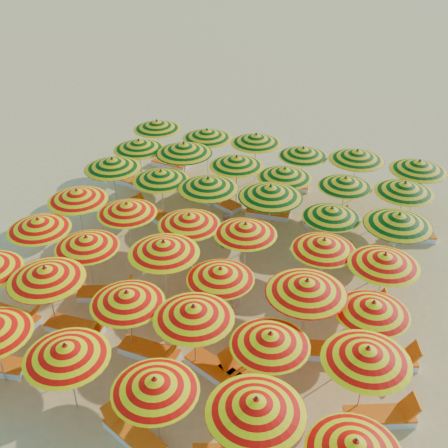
{
  "coord_description": "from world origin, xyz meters",
  "views": [
    {
      "loc": [
        5.69,
        -14.12,
        11.41
      ],
      "look_at": [
        0.0,
        0.5,
        1.6
      ],
      "focal_mm": 45.0,
      "sensor_mm": 36.0,
      "label": 1
    }
  ],
  "objects": [
    {
      "name": "ground",
      "position": [
        0.0,
        0.0,
        0.0
      ],
      "size": [
        120.0,
        120.0,
        0.0
      ],
      "primitive_type": "plane",
      "color": "#E6B566",
      "rests_on": "ground"
    },
    {
      "name": "umbrella_2",
      "position": [
        -1.22,
        -6.57,
        1.93
      ],
      "size": [
        2.34,
        2.34,
        2.19
      ],
      "color": "silver",
      "rests_on": "ground"
    },
    {
      "name": "umbrella_3",
      "position": [
        1.15,
        -6.67,
        1.86
      ],
      "size": [
        2.56,
        2.56,
        2.12
      ],
      "color": "silver",
      "rests_on": "ground"
    },
    {
      "name": "umbrella_4",
      "position": [
        3.45,
        -6.54,
        2.03
      ],
      "size": [
        2.81,
        2.81,
        2.3
      ],
      "color": "silver",
      "rests_on": "ground"
    },
    {
      "name": "umbrella_5",
      "position": [
        5.54,
        -6.64,
        1.85
      ],
      "size": [
        2.04,
        2.04,
        2.1
      ],
      "color": "silver",
      "rests_on": "ground"
    },
    {
      "name": "umbrella_7",
      "position": [
        -3.4,
        -4.36,
        2.04
      ],
      "size": [
        2.4,
        2.4,
        2.32
      ],
      "color": "silver",
      "rests_on": "ground"
    },
    {
      "name": "umbrella_8",
      "position": [
        -0.9,
        -4.28,
        1.88
      ],
      "size": [
        2.42,
        2.42,
        2.14
      ],
      "color": "silver",
      "rests_on": "ground"
    },
    {
      "name": "umbrella_9",
      "position": [
        1.02,
        -4.26,
        1.97
      ],
      "size": [
        2.31,
        2.31,
        2.24
      ],
      "color": "silver",
      "rests_on": "ground"
    },
    {
      "name": "umbrella_10",
      "position": [
        3.1,
        -4.37,
        1.86
      ],
      "size": [
        2.07,
        2.07,
        2.11
      ],
      "color": "silver",
      "rests_on": "ground"
    },
    {
      "name": "umbrella_11",
      "position": [
        5.37,
        -4.17,
        1.98
      ],
      "size": [
        2.24,
        2.24,
        2.25
      ],
      "color": "silver",
      "rests_on": "ground"
    },
    {
      "name": "umbrella_12",
      "position": [
        -5.36,
        -2.11,
        1.91
      ],
      "size": [
        2.05,
        2.05,
        2.17
      ],
      "color": "silver",
      "rests_on": "ground"
    },
    {
      "name": "umbrella_13",
      "position": [
        -3.39,
        -2.38,
        1.86
      ],
      "size": [
        2.56,
        2.56,
        2.12
      ],
      "color": "silver",
      "rests_on": "ground"
    },
    {
      "name": "umbrella_14",
      "position": [
        -0.96,
        -1.98,
        2.02
      ],
      "size": [
        2.83,
        2.83,
        2.29
      ],
      "color": "silver",
      "rests_on": "ground"
    },
    {
      "name": "umbrella_15",
      "position": [
        0.99,
        -2.33,
        1.82
      ],
      "size": [
        2.23,
        2.23,
        2.07
      ],
      "color": "silver",
      "rests_on": "ground"
    },
    {
      "name": "umbrella_16",
      "position": [
        3.48,
        -2.35,
        2.09
      ],
      "size": [
        2.66,
        2.66,
        2.37
      ],
      "color": "silver",
      "rests_on": "ground"
    },
    {
      "name": "umbrella_17",
      "position": [
        5.24,
        -2.28,
        1.84
      ],
      "size": [
        2.06,
        2.06,
        2.09
      ],
      "color": "silver",
      "rests_on": "ground"
    },
    {
      "name": "umbrella_18",
      "position": [
        -5.23,
        -0.11,
        1.96
      ],
      "size": [
        2.78,
        2.78,
        2.23
      ],
      "color": "silver",
      "rests_on": "ground"
    },
    {
      "name": "umbrella_19",
      "position": [
        -3.24,
        -0.18,
        1.89
      ],
      "size": [
        2.13,
        2.13,
        2.14
      ],
      "color": "silver",
      "rests_on": "ground"
    },
    {
      "name": "umbrella_20",
      "position": [
        -0.97,
        -0.12,
        1.92
      ],
      "size": [
        2.52,
        2.52,
        2.18
      ],
      "color": "silver",
      "rests_on": "ground"
    },
    {
      "name": "umbrella_21",
      "position": [
        0.91,
        0.04,
        1.9
      ],
      "size": [
        2.16,
        2.16,
        2.16
      ],
      "color": "silver",
      "rests_on": "ground"
    },
    {
      "name": "umbrella_22",
      "position": [
        3.41,
        0.12,
        1.86
      ],
      "size": [
        2.65,
        2.65,
        2.11
      ],
      "color": "silver",
      "rests_on": "ground"
    },
    {
      "name": "umbrella_23",
      "position": [
        5.24,
        -0.15,
        1.95
      ],
      "size": [
        2.65,
        2.65,
        2.21
      ],
      "color": "silver",
      "rests_on": "ground"
    },
    {
      "name": "umbrella_24",
      "position": [
        -5.29,
        2.36,
        2.04
      ],
      "size": [
        2.39,
        2.39,
        2.32
      ],
      "color": "silver",
      "rests_on": "ground"
    },
    {
      "name": "umbrella_25",
      "position": [
        -3.18,
        2.26,
        1.97
      ],
      "size": [
        2.5,
        2.5,
        2.23
      ],
      "color": "silver",
      "rests_on": "ground"
    },
    {
      "name": "umbrella_26",
      "position": [
        -1.26,
        2.18,
        2.04
      ],
      "size": [
        2.35,
        2.35,
        2.32
      ],
      "color": "silver",
      "rests_on": "ground"
    },
    {
      "name": "umbrella_27",
      "position": [
        1.02,
        2.31,
        2.11
      ],
      "size": [
        2.81,
        2.81,
        2.39
      ],
      "color": "silver",
      "rests_on": "ground"
    },
    {
      "name": "umbrella_28",
      "position": [
        3.22,
        2.15,
        1.82
      ],
      "size": [
        2.42,
        2.42,
        2.07
      ],
      "color": "silver",
      "rests_on": "ground"
    },
    {
      "name": "umbrella_29",
      "position": [
        5.37,
        2.08,
        2.06
      ],
      "size": [
        2.8,
        2.8,
        2.34
      ],
      "color": "silver",
      "rests_on": "ground"
    },
    {
      "name": "umbrella_30",
      "position": [
        -5.27,
        4.4,
        1.98
      ],
      "size": [
        2.68,
        2.68,
        2.25
      ],
      "color": "silver",
      "rests_on": "ground"
    },
    {
      "name": "umbrella_31",
      "position": [
        -3.26,
        4.45,
        2.12
      ],
      "size": [
        3.01,
        3.01,
        2.41
      ],
      "color": "silver",
      "rests_on": "ground"
    },
    {
      "name": "umbrella_32",
      "position": [
        -0.99,
        4.38,
        1.98
      ],
      "size": [
        2.27,
        2.27,
        2.25
      ],
      "color": "silver",
      "rests_on": "ground"
    },
    {
      "name": "umbrella_33",
      "position": [
        1.0,
        4.19,
        1.93
      ],
      "size": [
        2.56,
        2.56,
        2.2
      ],
      "color": "silver",
      "rests_on": "ground"
    },
    {
      "name": "umbrella_34",
      "position": [
        3.23,
        4.43,
        1.85
      ],
      "size": [
        2.43,
        2.43,
        2.1
      ],
      "color": "silver",
      "rests_on": "ground"
    },
    {
      "name": "umbrella_35",
      "position": [
        5.31,
        4.56,
        1.97
      ],
      "size": [
        2.46,
        2.46,
        2.23
      ],
      "color": "silver",
      "rests_on": "ground"
    },
    {
      "name": "umbrella_36",
      "position": [
        -5.57,
        6.61,
        1.97
      ],
      "size": [
        2.4,
        2.4,
        2.24
      ],
      "color": "silver",
      "rests_on": "ground"
    },
    {
      "name": "umbrella_37",
      "position": [
        -3.09,
        6.44,
        1.99
      ],
      "size": [
        2.75,
        2.75,
        2.26
      ],
      "color": "silver",
      "rests_on": "ground"
    },
    {
      "name": "umbrella_38",
      "position": [
        -0.96,
        6.68,
        2.0
      ],
      "size": [
        2.26,
        2.26,
        2.27
      ],
      "color": "silver",
      "rests_on": "ground"
    },
    {
      "name": "umbrella_39",
      "position": [
        1.14,
        6.4,
        1.86
      ],
      "size": [
        2.17,
        2.17,
        2.12
      ],
      "color": "silver",
      "rests_on": "ground"
    },
    {
      "name": "umbrella_40",
      "position": [
        3.28,
        6.5,
        2.04
      ],
      "size": [
        2.71,
        2.71,
        2.32
      ],
      "color": "silver",
      "rests_on": "ground"
    },
    {
      "name": "umbrella_41",
      "position": [
        5.62,
        6.43,
        2.03
      ],
      "size": [
        2.41,
        2.41,
        2.3
      ],
      "color": "silver",
      "rests_on": "ground"
    },
    {
      "name": "lounger_2",
      "position": [
        0.56,
        -6.88,
        0.15
      ],
      "size": [
        1.83,
        1.16,
        0.69
      ],
      "rotation": [
        0.0,
        0.0,
        2.78
      ],
      "color": "white",
      "rests_on": "ground"
    },
    {
      "name": "lounger_5",
      "position": [
        -4.78,
        -4.53,
        0.15
      ],
      "size": [
        1.76,
        0.66,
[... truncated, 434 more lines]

